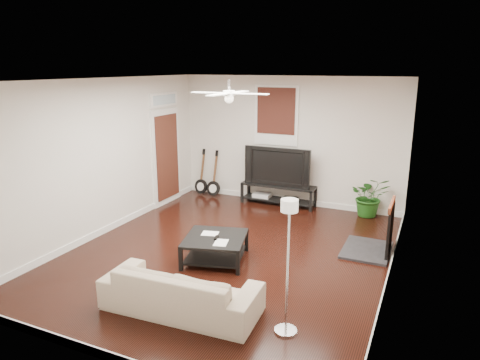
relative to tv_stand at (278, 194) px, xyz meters
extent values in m
cube|color=black|center=(0.14, -2.78, -0.23)|extent=(5.00, 6.00, 0.01)
cube|color=white|center=(0.14, -2.78, 2.57)|extent=(5.00, 6.00, 0.01)
cube|color=silver|center=(0.14, 0.22, 1.17)|extent=(5.00, 0.01, 2.80)
cube|color=silver|center=(0.14, -5.78, 1.17)|extent=(5.00, 0.01, 2.80)
cube|color=silver|center=(-2.36, -2.78, 1.17)|extent=(0.01, 6.00, 2.80)
cube|color=silver|center=(2.64, -2.78, 1.17)|extent=(0.01, 6.00, 2.80)
cube|color=#AC5B37|center=(2.63, -1.78, 1.17)|extent=(0.02, 2.20, 2.80)
cube|color=black|center=(2.34, -1.78, 0.23)|extent=(0.80, 1.10, 0.92)
cube|color=black|center=(-0.16, 0.19, 1.72)|extent=(1.00, 0.06, 1.30)
cube|color=white|center=(-2.32, -0.88, 1.02)|extent=(0.08, 1.00, 2.50)
cube|color=black|center=(0.00, 0.00, 0.00)|extent=(1.65, 0.44, 0.46)
imported|color=black|center=(0.00, 0.02, 0.65)|extent=(1.48, 0.19, 0.85)
cube|color=black|center=(0.06, -3.13, -0.04)|extent=(1.14, 1.14, 0.39)
imported|color=#BEA78E|center=(0.34, -4.61, 0.06)|extent=(2.03, 0.89, 0.58)
imported|color=#1C5117|center=(1.96, 0.04, 0.19)|extent=(0.92, 0.85, 0.85)
camera|label=1|loc=(3.04, -8.77, 2.77)|focal=32.50mm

